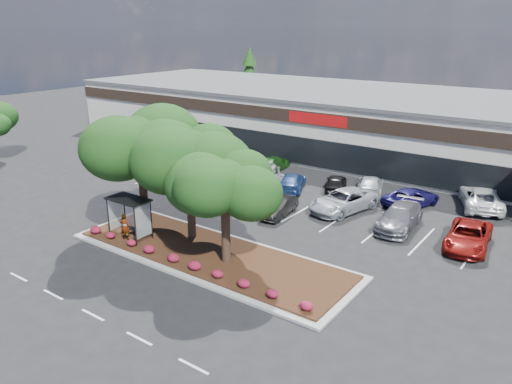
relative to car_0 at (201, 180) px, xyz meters
The scene contains 25 objects.
ground 16.95m from the car_0, 50.51° to the right, with size 160.00×160.00×0.00m, color black.
retail_store 23.60m from the car_0, 62.54° to the left, with size 80.40×25.20×6.25m.
landscape_island 12.63m from the car_0, 45.96° to the right, with size 18.00×6.00×0.26m.
lane_markings 10.98m from the car_0, 13.97° to the right, with size 33.12×20.06×0.01m.
shrub_row 14.20m from the car_0, 51.86° to the right, with size 17.00×0.80×0.50m, color maroon, non-canonical shape.
bus_shelter 10.73m from the car_0, 72.10° to the right, with size 2.75×1.55×2.59m.
island_tree_west 9.60m from the car_0, 72.09° to the right, with size 7.20×7.20×7.89m, color #15370F, non-canonical shape.
island_tree_mid 10.51m from the car_0, 51.45° to the right, with size 6.60×6.60×7.32m, color #15370F, non-canonical shape.
island_tree_east 14.15m from the car_0, 42.37° to the right, with size 5.80×5.80×6.50m, color #15370F, non-canonical shape.
conifer_north_west 38.36m from the car_0, 120.28° to the left, with size 4.40×4.40×10.00m, color #15370F.
person_waiting 11.18m from the car_0, 73.02° to the right, with size 0.62×0.41×1.70m, color #594C47.
car_0 is the anchor object (origin of this frame).
car_1 1.01m from the car_0, 165.99° to the left, with size 1.67×4.80×1.58m, color maroon.
car_2 5.13m from the car_0, 27.80° to the left, with size 1.85×4.61×1.57m, color #B1B3BD.
car_3 8.49m from the car_0, ahead, with size 1.40×4.02×1.32m, color black.
car_4 12.00m from the car_0, 11.42° to the left, with size 2.62×5.68×1.58m, color #A9ADB4.
car_5 16.36m from the car_0, ahead, with size 2.18×5.36×1.56m, color #5B5A61.
car_6 20.82m from the car_0, ahead, with size 2.41×5.22×1.45m, color maroon.
car_9 8.30m from the car_0, 78.35° to the left, with size 1.96×4.83×1.40m, color #1D5318.
car_10 6.61m from the car_0, 71.13° to the left, with size 1.79×4.45×1.52m, color silver.
car_11 7.53m from the car_0, 36.25° to the left, with size 1.91×4.71×1.37m, color navy.
car_12 11.14m from the car_0, 34.62° to the left, with size 1.61×4.01×1.37m, color black.
car_13 13.87m from the car_0, 32.74° to the left, with size 1.94×4.77×1.39m, color #A6ACB1.
car_14 16.71m from the car_0, 22.38° to the left, with size 2.24×4.86×1.35m, color #191455.
car_15 21.73m from the car_0, 24.42° to the left, with size 2.62×5.69×1.58m, color white.
Camera 1 is at (15.80, -16.12, 13.06)m, focal length 35.00 mm.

